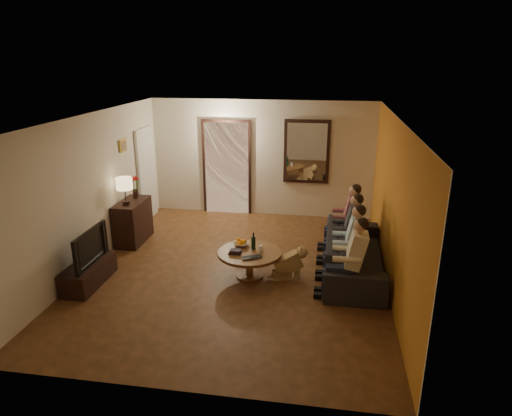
% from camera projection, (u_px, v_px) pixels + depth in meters
% --- Properties ---
extents(floor, '(5.00, 6.00, 0.01)m').
position_uv_depth(floor, '(236.00, 270.00, 7.83)').
color(floor, '#402A11').
rests_on(floor, ground).
extents(ceiling, '(5.00, 6.00, 0.01)m').
position_uv_depth(ceiling, '(234.00, 118.00, 7.00)').
color(ceiling, white).
rests_on(ceiling, back_wall).
extents(back_wall, '(5.00, 0.02, 2.60)m').
position_uv_depth(back_wall, '(262.00, 159.00, 10.22)').
color(back_wall, beige).
rests_on(back_wall, floor).
extents(front_wall, '(5.00, 0.02, 2.60)m').
position_uv_depth(front_wall, '(175.00, 286.00, 4.61)').
color(front_wall, beige).
rests_on(front_wall, floor).
extents(left_wall, '(0.02, 6.00, 2.60)m').
position_uv_depth(left_wall, '(92.00, 191.00, 7.79)').
color(left_wall, beige).
rests_on(left_wall, floor).
extents(right_wall, '(0.02, 6.00, 2.60)m').
position_uv_depth(right_wall, '(393.00, 206.00, 7.04)').
color(right_wall, beige).
rests_on(right_wall, floor).
extents(orange_accent, '(0.01, 6.00, 2.60)m').
position_uv_depth(orange_accent, '(393.00, 206.00, 7.04)').
color(orange_accent, '#C27021').
rests_on(orange_accent, right_wall).
extents(kitchen_doorway, '(1.00, 0.06, 2.10)m').
position_uv_depth(kitchen_doorway, '(227.00, 168.00, 10.40)').
color(kitchen_doorway, '#FFE0A5').
rests_on(kitchen_doorway, floor).
extents(door_trim, '(1.12, 0.04, 2.22)m').
position_uv_depth(door_trim, '(227.00, 169.00, 10.39)').
color(door_trim, black).
rests_on(door_trim, floor).
extents(fridge_glimpse, '(0.45, 0.03, 1.70)m').
position_uv_depth(fridge_glimpse, '(238.00, 175.00, 10.42)').
color(fridge_glimpse, silver).
rests_on(fridge_glimpse, floor).
extents(mirror_frame, '(1.00, 0.05, 1.40)m').
position_uv_depth(mirror_frame, '(307.00, 152.00, 9.97)').
color(mirror_frame, black).
rests_on(mirror_frame, back_wall).
extents(mirror_glass, '(0.86, 0.02, 1.26)m').
position_uv_depth(mirror_glass, '(307.00, 152.00, 9.94)').
color(mirror_glass, white).
rests_on(mirror_glass, back_wall).
extents(white_door, '(0.06, 0.85, 2.04)m').
position_uv_depth(white_door, '(147.00, 174.00, 10.02)').
color(white_door, white).
rests_on(white_door, floor).
extents(framed_art, '(0.03, 0.28, 0.24)m').
position_uv_depth(framed_art, '(123.00, 145.00, 8.82)').
color(framed_art, '#B28C33').
rests_on(framed_art, left_wall).
extents(art_canvas, '(0.01, 0.22, 0.18)m').
position_uv_depth(art_canvas, '(124.00, 145.00, 8.82)').
color(art_canvas, brown).
rests_on(art_canvas, left_wall).
extents(dresser, '(0.45, 0.93, 0.83)m').
position_uv_depth(dresser, '(133.00, 222.00, 8.93)').
color(dresser, black).
rests_on(dresser, floor).
extents(table_lamp, '(0.30, 0.30, 0.54)m').
position_uv_depth(table_lamp, '(125.00, 191.00, 8.51)').
color(table_lamp, beige).
rests_on(table_lamp, dresser).
extents(flower_vase, '(0.14, 0.14, 0.44)m').
position_uv_depth(flower_vase, '(135.00, 187.00, 8.93)').
color(flower_vase, '#AC1812').
rests_on(flower_vase, dresser).
extents(tv_stand, '(0.45, 1.10, 0.37)m').
position_uv_depth(tv_stand, '(89.00, 273.00, 7.33)').
color(tv_stand, black).
rests_on(tv_stand, floor).
extents(tv, '(0.98, 0.13, 0.57)m').
position_uv_depth(tv, '(85.00, 247.00, 7.18)').
color(tv, black).
rests_on(tv, tv_stand).
extents(sofa, '(2.43, 0.99, 0.70)m').
position_uv_depth(sofa, '(354.00, 253.00, 7.68)').
color(sofa, black).
rests_on(sofa, floor).
extents(person_a, '(0.60, 0.40, 1.20)m').
position_uv_depth(person_a, '(351.00, 262.00, 6.77)').
color(person_a, tan).
rests_on(person_a, sofa).
extents(person_b, '(0.60, 0.40, 1.20)m').
position_uv_depth(person_b, '(350.00, 246.00, 7.33)').
color(person_b, tan).
rests_on(person_b, sofa).
extents(person_c, '(0.60, 0.40, 1.20)m').
position_uv_depth(person_c, '(348.00, 232.00, 7.89)').
color(person_c, tan).
rests_on(person_c, sofa).
extents(person_d, '(0.60, 0.40, 1.20)m').
position_uv_depth(person_d, '(347.00, 220.00, 8.45)').
color(person_d, tan).
rests_on(person_d, sofa).
extents(dog, '(0.61, 0.41, 0.56)m').
position_uv_depth(dog, '(288.00, 262.00, 7.49)').
color(dog, tan).
rests_on(dog, floor).
extents(coffee_table, '(1.07, 1.07, 0.45)m').
position_uv_depth(coffee_table, '(250.00, 264.00, 7.55)').
color(coffee_table, brown).
rests_on(coffee_table, floor).
extents(bowl, '(0.26, 0.26, 0.06)m').
position_uv_depth(bowl, '(241.00, 244.00, 7.70)').
color(bowl, white).
rests_on(bowl, coffee_table).
extents(oranges, '(0.20, 0.20, 0.08)m').
position_uv_depth(oranges, '(241.00, 240.00, 7.68)').
color(oranges, orange).
rests_on(oranges, bowl).
extents(wine_bottle, '(0.07, 0.07, 0.31)m').
position_uv_depth(wine_bottle, '(253.00, 241.00, 7.51)').
color(wine_bottle, black).
rests_on(wine_bottle, coffee_table).
extents(wine_glass, '(0.06, 0.06, 0.10)m').
position_uv_depth(wine_glass, '(261.00, 248.00, 7.48)').
color(wine_glass, silver).
rests_on(wine_glass, coffee_table).
extents(book_stack, '(0.20, 0.15, 0.07)m').
position_uv_depth(book_stack, '(235.00, 251.00, 7.41)').
color(book_stack, black).
rests_on(book_stack, coffee_table).
extents(laptop, '(0.39, 0.35, 0.03)m').
position_uv_depth(laptop, '(253.00, 259.00, 7.20)').
color(laptop, black).
rests_on(laptop, coffee_table).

